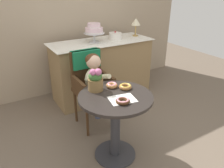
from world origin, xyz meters
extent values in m
plane|color=#6B5B4C|center=(0.00, 0.00, 0.00)|extent=(8.00, 8.00, 0.00)
cube|color=tan|center=(0.00, 1.85, 1.35)|extent=(4.80, 0.10, 2.70)
cylinder|color=#282321|center=(0.00, 0.00, 0.70)|extent=(0.72, 0.72, 0.03)
cylinder|color=#333338|center=(0.00, 0.00, 0.34)|extent=(0.10, 0.10, 0.69)
cylinder|color=#333338|center=(0.00, 0.00, 0.01)|extent=(0.44, 0.44, 0.02)
cube|color=#472D19|center=(0.07, 0.63, 0.47)|extent=(0.42, 0.42, 0.04)
cube|color=#472D19|center=(0.07, 0.82, 0.72)|extent=(0.40, 0.04, 0.46)
cube|color=#472D19|center=(-0.12, 0.63, 0.58)|extent=(0.04, 0.38, 0.18)
cube|color=#472D19|center=(0.26, 0.63, 0.58)|extent=(0.04, 0.38, 0.18)
cube|color=#197247|center=(0.07, 0.82, 0.84)|extent=(0.36, 0.11, 0.22)
cylinder|color=#472D19|center=(-0.11, 0.45, 0.23)|extent=(0.03, 0.03, 0.45)
cylinder|color=#472D19|center=(0.25, 0.45, 0.23)|extent=(0.03, 0.03, 0.45)
cylinder|color=#472D19|center=(-0.11, 0.81, 0.23)|extent=(0.03, 0.03, 0.45)
cylinder|color=#472D19|center=(0.25, 0.81, 0.23)|extent=(0.03, 0.03, 0.45)
ellipsoid|color=beige|center=(0.07, 0.61, 0.64)|extent=(0.22, 0.16, 0.30)
sphere|color=#E0B293|center=(0.07, 0.60, 0.87)|extent=(0.17, 0.17, 0.17)
ellipsoid|color=#4C2D19|center=(0.07, 0.62, 0.89)|extent=(0.17, 0.17, 0.14)
cylinder|color=beige|center=(-0.03, 0.52, 0.69)|extent=(0.08, 0.23, 0.13)
sphere|color=#E0B293|center=(-0.02, 0.44, 0.62)|extent=(0.06, 0.06, 0.06)
cylinder|color=beige|center=(0.16, 0.52, 0.69)|extent=(0.08, 0.23, 0.13)
sphere|color=#E0B293|center=(0.15, 0.44, 0.62)|extent=(0.06, 0.06, 0.06)
cylinder|color=#3F4760|center=(0.01, 0.53, 0.53)|extent=(0.09, 0.22, 0.09)
cylinder|color=#3F4760|center=(0.01, 0.42, 0.36)|extent=(0.08, 0.08, 0.26)
cylinder|color=#3F4760|center=(0.12, 0.53, 0.53)|extent=(0.09, 0.22, 0.09)
cylinder|color=#3F4760|center=(0.12, 0.42, 0.36)|extent=(0.08, 0.08, 0.26)
cube|color=white|center=(0.01, -0.10, 0.72)|extent=(0.27, 0.23, 0.00)
torus|color=#936033|center=(0.17, 0.08, 0.74)|extent=(0.13, 0.13, 0.04)
torus|color=gold|center=(0.17, 0.08, 0.75)|extent=(0.11, 0.11, 0.02)
torus|color=#4C2D19|center=(-0.02, -0.15, 0.74)|extent=(0.13, 0.13, 0.04)
torus|color=pink|center=(-0.02, -0.15, 0.75)|extent=(0.11, 0.11, 0.02)
torus|color=#AD7542|center=(0.06, 0.18, 0.74)|extent=(0.12, 0.12, 0.04)
torus|color=pink|center=(0.06, 0.18, 0.75)|extent=(0.10, 0.10, 0.02)
cylinder|color=brown|center=(-0.11, 0.20, 0.78)|extent=(0.15, 0.15, 0.12)
ellipsoid|color=#38662D|center=(-0.11, 0.20, 0.87)|extent=(0.14, 0.14, 0.10)
sphere|color=#CC6699|center=(-0.05, 0.20, 0.86)|extent=(0.04, 0.04, 0.04)
sphere|color=#CC6699|center=(-0.10, 0.24, 0.89)|extent=(0.06, 0.06, 0.06)
sphere|color=#CC6699|center=(-0.14, 0.23, 0.89)|extent=(0.05, 0.05, 0.05)
sphere|color=#CC6699|center=(-0.14, 0.18, 0.93)|extent=(0.06, 0.06, 0.06)
sphere|color=#CC6699|center=(-0.10, 0.16, 0.93)|extent=(0.07, 0.07, 0.07)
cube|color=#93754C|center=(0.55, 1.30, 0.45)|extent=(1.50, 0.56, 0.90)
cube|color=white|center=(0.55, 1.30, 0.90)|extent=(1.56, 0.62, 0.01)
cylinder|color=silver|center=(0.43, 1.30, 0.91)|extent=(0.16, 0.16, 0.01)
cylinder|color=silver|center=(0.43, 1.30, 0.97)|extent=(0.03, 0.03, 0.12)
cylinder|color=silver|center=(0.43, 1.30, 1.03)|extent=(0.30, 0.30, 0.01)
cylinder|color=silver|center=(0.43, 1.30, 1.08)|extent=(0.26, 0.25, 0.08)
cylinder|color=white|center=(0.43, 1.30, 1.05)|extent=(0.26, 0.26, 0.01)
cylinder|color=silver|center=(0.43, 1.30, 1.14)|extent=(0.19, 0.19, 0.06)
cylinder|color=white|center=(0.43, 1.30, 1.12)|extent=(0.19, 0.19, 0.01)
cylinder|color=white|center=(0.80, 1.31, 0.95)|extent=(0.20, 0.20, 0.10)
sphere|color=red|center=(0.80, 1.31, 1.01)|extent=(0.02, 0.02, 0.02)
cylinder|color=#B28C47|center=(1.20, 1.33, 0.91)|extent=(0.09, 0.09, 0.01)
cylinder|color=#B28C47|center=(1.20, 1.33, 0.99)|extent=(0.02, 0.02, 0.16)
cone|color=beige|center=(1.20, 1.33, 1.13)|extent=(0.15, 0.15, 0.11)
camera|label=1|loc=(-0.98, -1.58, 1.70)|focal=35.47mm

